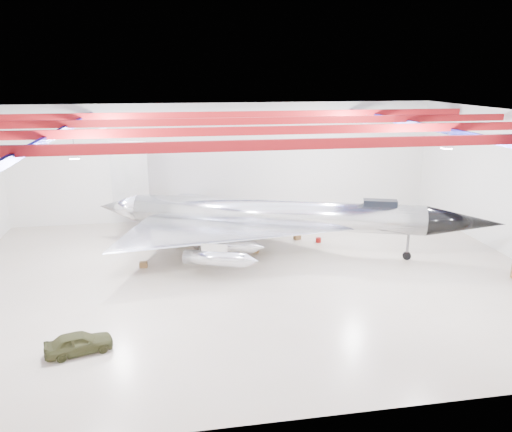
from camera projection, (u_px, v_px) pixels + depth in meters
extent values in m
plane|color=#B8A892|center=(254.00, 276.00, 34.67)|extent=(40.00, 40.00, 0.00)
plane|color=silver|center=(227.00, 162.00, 47.37)|extent=(40.00, 0.00, 40.00)
plane|color=#0A0F38|center=(253.00, 116.00, 31.64)|extent=(40.00, 40.00, 0.00)
cube|color=maroon|center=(285.00, 145.00, 23.28)|extent=(39.50, 0.25, 0.50)
cube|color=maroon|center=(262.00, 131.00, 28.97)|extent=(39.50, 0.25, 0.50)
cube|color=maroon|center=(246.00, 121.00, 34.65)|extent=(39.50, 0.25, 0.50)
cube|color=maroon|center=(235.00, 114.00, 40.33)|extent=(39.50, 0.25, 0.50)
cube|color=#0E0F55|center=(57.00, 134.00, 29.92)|extent=(0.25, 29.50, 0.40)
cube|color=#0E0F55|center=(427.00, 127.00, 33.86)|extent=(0.25, 29.50, 0.40)
cube|color=silver|center=(75.00, 155.00, 24.68)|extent=(0.55, 0.55, 0.25)
cube|color=silver|center=(447.00, 146.00, 27.96)|extent=(0.55, 0.55, 0.25)
cube|color=silver|center=(104.00, 129.00, 36.05)|extent=(0.55, 0.55, 0.25)
cube|color=silver|center=(366.00, 125.00, 39.32)|extent=(0.55, 0.55, 0.25)
cylinder|color=silver|center=(276.00, 214.00, 38.53)|extent=(21.82, 9.46, 2.23)
cone|color=black|center=(465.00, 223.00, 36.34)|extent=(6.01, 3.95, 2.23)
cone|color=silver|center=(119.00, 207.00, 40.55)|extent=(3.90, 3.21, 2.23)
cube|color=silver|center=(130.00, 172.00, 39.57)|extent=(3.00, 1.16, 5.02)
cube|color=black|center=(380.00, 204.00, 36.98)|extent=(2.61, 1.65, 0.56)
cylinder|color=silver|center=(215.00, 259.00, 33.66)|extent=(4.34, 2.35, 1.00)
cylinder|color=silver|center=(224.00, 245.00, 36.31)|extent=(4.34, 2.35, 1.00)
cylinder|color=silver|center=(241.00, 219.00, 42.66)|extent=(4.34, 2.35, 1.00)
cylinder|color=silver|center=(247.00, 211.00, 45.31)|extent=(4.34, 2.35, 1.00)
cylinder|color=#59595B|center=(408.00, 247.00, 37.53)|extent=(0.20, 0.20, 2.01)
cylinder|color=black|center=(407.00, 256.00, 37.73)|extent=(0.67, 0.44, 0.63)
cylinder|color=#59595B|center=(211.00, 249.00, 37.17)|extent=(0.20, 0.20, 2.01)
cylinder|color=black|center=(211.00, 258.00, 37.36)|extent=(0.67, 0.44, 0.63)
cylinder|color=#59595B|center=(227.00, 227.00, 42.46)|extent=(0.20, 0.20, 2.01)
cylinder|color=black|center=(228.00, 235.00, 42.65)|extent=(0.67, 0.44, 0.63)
imported|color=#36371B|center=(79.00, 343.00, 25.07)|extent=(3.55, 2.17, 1.13)
cube|color=olive|center=(143.00, 265.00, 36.29)|extent=(0.58, 0.47, 0.39)
cube|color=maroon|center=(208.00, 234.00, 43.22)|extent=(0.51, 0.45, 0.30)
cylinder|color=#59595B|center=(248.00, 261.00, 36.85)|extent=(0.71, 0.71, 0.49)
cube|color=olive|center=(297.00, 237.00, 42.36)|extent=(0.65, 0.59, 0.37)
cube|color=#59595B|center=(179.00, 244.00, 40.85)|extent=(0.44, 0.37, 0.28)
cylinder|color=maroon|center=(318.00, 240.00, 41.63)|extent=(0.50, 0.50, 0.41)
cube|color=olive|center=(255.00, 250.00, 39.32)|extent=(0.76, 0.70, 0.43)
cylinder|color=#59595B|center=(265.00, 230.00, 44.38)|extent=(0.43, 0.43, 0.31)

